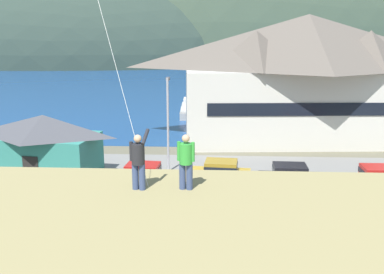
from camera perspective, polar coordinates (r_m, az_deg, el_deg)
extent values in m
plane|color=#66604C|center=(24.21, 1.58, -12.32)|extent=(600.00, 600.00, 0.00)
cube|color=gray|center=(28.77, 1.84, -7.87)|extent=(40.00, 20.00, 0.10)
cube|color=navy|center=(82.45, 2.66, 6.25)|extent=(360.00, 84.00, 0.03)
ellipsoid|color=#2D3D33|center=(151.02, -17.02, 9.02)|extent=(138.41, 64.92, 56.77)
ellipsoid|color=#3D4C38|center=(143.56, 10.42, 9.18)|extent=(126.38, 48.41, 83.51)
cube|color=beige|center=(45.52, 13.82, 4.15)|extent=(23.49, 12.43, 6.82)
cube|color=black|center=(40.29, 15.79, 3.33)|extent=(19.32, 1.46, 1.10)
pyramid|color=#60564C|center=(44.97, 14.25, 11.52)|extent=(24.93, 13.60, 4.87)
pyramid|color=#60564C|center=(42.07, 8.01, 10.71)|extent=(6.37, 6.37, 3.41)
pyramid|color=#60564C|center=(44.82, 21.26, 10.10)|extent=(6.37, 6.37, 3.41)
cube|color=#338475|center=(33.85, -17.74, -2.43)|extent=(7.51, 5.00, 3.22)
pyramid|color=#47474C|center=(33.30, -18.03, 1.42)|extent=(8.12, 5.48, 1.43)
cube|color=black|center=(32.26, -19.41, -4.23)|extent=(1.10, 0.21, 2.25)
cube|color=#474C56|center=(47.72, 3.99, 2.53)|extent=(5.71, 4.50, 2.87)
pyramid|color=#47474C|center=(47.36, 4.03, 5.01)|extent=(6.18, 4.94, 1.30)
cube|color=black|center=(45.98, 4.39, 1.55)|extent=(1.10, 0.23, 2.01)
cube|color=#70604C|center=(57.38, 3.43, 3.32)|extent=(3.20, 11.83, 0.70)
cube|color=#A8A399|center=(56.09, -0.17, 3.21)|extent=(2.61, 7.46, 0.90)
cube|color=#B7B2A8|center=(56.00, -0.17, 3.75)|extent=(2.53, 7.24, 0.16)
cube|color=silver|center=(55.35, -0.18, 4.29)|extent=(1.73, 2.27, 1.10)
cube|color=red|center=(30.13, -5.83, -5.37)|extent=(4.35, 2.17, 0.80)
cube|color=#B11A15|center=(29.93, -6.14, -4.00)|extent=(2.24, 1.78, 0.70)
cube|color=black|center=(29.94, -6.14, -4.06)|extent=(2.28, 1.82, 0.32)
cylinder|color=black|center=(29.13, -3.62, -6.84)|extent=(0.66, 0.28, 0.64)
cylinder|color=black|center=(30.82, -2.93, -5.66)|extent=(0.66, 0.28, 0.64)
cylinder|color=black|center=(29.78, -8.81, -6.51)|extent=(0.66, 0.28, 0.64)
cylinder|color=black|center=(31.44, -7.84, -5.38)|extent=(0.66, 0.28, 0.64)
cube|color=red|center=(31.82, 22.41, -5.32)|extent=(4.24, 1.89, 0.80)
cube|color=#B11A15|center=(31.55, 22.27, -4.04)|extent=(2.14, 1.65, 0.70)
cube|color=black|center=(31.56, 22.27, -4.10)|extent=(2.18, 1.68, 0.32)
cylinder|color=black|center=(30.68, 20.53, -6.64)|extent=(0.64, 0.23, 0.64)
cylinder|color=black|center=(32.32, 19.51, -5.53)|extent=(0.64, 0.23, 0.64)
cube|color=#B28923|center=(30.72, 3.34, -4.94)|extent=(4.34, 2.17, 0.80)
cube|color=olive|center=(30.48, 3.65, -3.62)|extent=(2.23, 1.78, 0.70)
cube|color=black|center=(30.49, 3.64, -3.68)|extent=(2.28, 1.82, 0.32)
cylinder|color=black|center=(31.85, 1.02, -5.00)|extent=(0.66, 0.28, 0.64)
cylinder|color=black|center=(30.13, 0.58, -6.10)|extent=(0.66, 0.28, 0.64)
cylinder|color=black|center=(31.65, 5.95, -5.20)|extent=(0.66, 0.28, 0.64)
cylinder|color=black|center=(29.91, 5.81, -6.32)|extent=(0.66, 0.28, 0.64)
cube|color=#9EA3A8|center=(25.91, 21.13, -9.50)|extent=(4.21, 1.83, 0.80)
cube|color=gray|center=(25.69, 21.60, -7.94)|extent=(2.11, 1.61, 0.70)
cube|color=black|center=(25.70, 21.59, -8.01)|extent=(2.15, 1.65, 0.32)
cylinder|color=black|center=(26.50, 17.61, -9.62)|extent=(0.64, 0.22, 0.64)
cylinder|color=black|center=(24.88, 18.64, -11.27)|extent=(0.64, 0.22, 0.64)
cube|color=black|center=(24.32, -8.54, -10.22)|extent=(4.24, 1.89, 0.80)
cube|color=black|center=(24.00, -8.24, -8.60)|extent=(2.13, 1.64, 0.70)
cube|color=black|center=(24.02, -8.24, -8.68)|extent=(2.18, 1.68, 0.32)
cylinder|color=black|center=(25.57, -11.20, -10.09)|extent=(0.64, 0.23, 0.64)
cylinder|color=black|center=(23.95, -12.18, -11.83)|extent=(0.64, 0.23, 0.64)
cylinder|color=black|center=(25.11, -5.01, -10.32)|extent=(0.64, 0.23, 0.64)
cylinder|color=black|center=(23.46, -5.55, -12.13)|extent=(0.64, 0.23, 0.64)
cube|color=black|center=(30.47, 12.31, -5.40)|extent=(4.24, 1.89, 0.80)
cube|color=black|center=(30.22, 12.10, -4.06)|extent=(2.13, 1.64, 0.70)
cube|color=black|center=(30.23, 12.09, -4.12)|extent=(2.18, 1.68, 0.32)
cylinder|color=black|center=(29.98, 15.11, -6.70)|extent=(0.64, 0.23, 0.64)
cylinder|color=black|center=(31.68, 14.50, -5.55)|extent=(0.64, 0.23, 0.64)
cylinder|color=black|center=(29.58, 9.88, -6.70)|extent=(0.64, 0.23, 0.64)
cylinder|color=black|center=(31.30, 9.56, -5.54)|extent=(0.64, 0.23, 0.64)
cylinder|color=#ADADB2|center=(33.20, -3.02, 1.41)|extent=(0.16, 0.16, 6.95)
cube|color=#4C4C51|center=(33.00, -3.03, 7.27)|extent=(0.24, 0.70, 0.20)
cylinder|color=#384770|center=(14.27, -7.07, -4.90)|extent=(0.20, 0.20, 0.82)
cylinder|color=#384770|center=(14.19, -6.23, -4.97)|extent=(0.20, 0.20, 0.82)
cylinder|color=#232328|center=(14.01, -6.73, -2.10)|extent=(0.40, 0.40, 0.64)
sphere|color=tan|center=(13.89, -6.79, -0.20)|extent=(0.24, 0.24, 0.24)
cylinder|color=#232328|center=(13.99, -5.84, 0.01)|extent=(0.21, 0.57, 0.43)
cylinder|color=#232328|center=(14.07, -7.58, -1.77)|extent=(0.11, 0.11, 0.60)
cylinder|color=#384770|center=(14.18, -1.20, -4.91)|extent=(0.20, 0.20, 0.82)
cylinder|color=#384770|center=(14.13, -0.32, -4.97)|extent=(0.20, 0.20, 0.82)
cylinder|color=green|center=(13.94, -0.77, -2.10)|extent=(0.40, 0.40, 0.64)
sphere|color=tan|center=(13.82, -0.77, -0.18)|extent=(0.24, 0.24, 0.24)
cylinder|color=green|center=(13.97, -1.65, -1.77)|extent=(0.11, 0.11, 0.60)
cylinder|color=green|center=(13.88, 0.12, -1.87)|extent=(0.11, 0.11, 0.60)
cylinder|color=silver|center=(15.80, -10.28, 11.63)|extent=(2.99, 3.71, 8.86)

